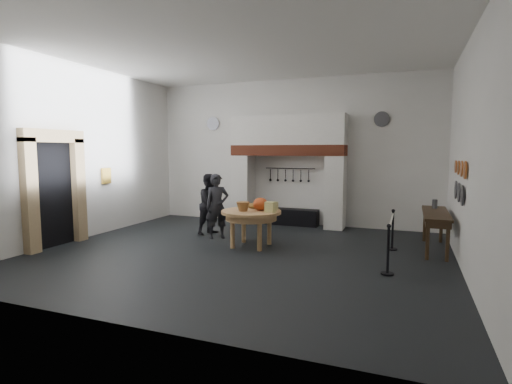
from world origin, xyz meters
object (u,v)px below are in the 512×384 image
at_px(visitor_far, 211,204).
at_px(side_table, 436,213).
at_px(iron_range, 288,217).
at_px(work_table, 251,212).
at_px(barrier_post_far, 393,231).
at_px(barrier_post_near, 388,251).
at_px(visitor_near, 217,206).

height_order(visitor_far, side_table, visitor_far).
bearing_deg(visitor_far, iron_range, -17.25).
relative_size(work_table, barrier_post_far, 1.60).
relative_size(side_table, barrier_post_near, 2.44).
bearing_deg(visitor_near, iron_range, 25.10).
height_order(barrier_post_near, barrier_post_far, same).
distance_m(iron_range, visitor_far, 2.71).
bearing_deg(barrier_post_far, barrier_post_near, -90.00).
relative_size(work_table, visitor_far, 0.86).
relative_size(barrier_post_near, barrier_post_far, 1.00).
bearing_deg(visitor_near, visitor_far, 95.41).
xyz_separation_m(iron_range, barrier_post_near, (3.18, -4.17, 0.20)).
xyz_separation_m(barrier_post_near, barrier_post_far, (0.00, 2.00, 0.00)).
bearing_deg(iron_range, barrier_post_far, -34.26).
bearing_deg(visitor_far, side_table, -67.87).
height_order(iron_range, work_table, work_table).
distance_m(side_table, barrier_post_far, 1.05).
relative_size(visitor_near, barrier_post_far, 1.89).
bearing_deg(visitor_far, barrier_post_far, -70.92).
height_order(work_table, barrier_post_far, barrier_post_far).
bearing_deg(barrier_post_far, visitor_near, -175.39).
distance_m(visitor_near, barrier_post_far, 4.40).
bearing_deg(barrier_post_near, work_table, 160.64).
bearing_deg(side_table, barrier_post_far, -162.32).
xyz_separation_m(visitor_far, barrier_post_near, (4.77, -2.05, -0.39)).
relative_size(work_table, side_table, 0.66).
distance_m(barrier_post_near, barrier_post_far, 2.00).
relative_size(visitor_far, side_table, 0.76).
xyz_separation_m(iron_range, barrier_post_far, (3.18, -2.17, 0.20)).
bearing_deg(work_table, iron_range, 89.71).
height_order(work_table, visitor_near, visitor_near).
distance_m(visitor_far, barrier_post_near, 5.20).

